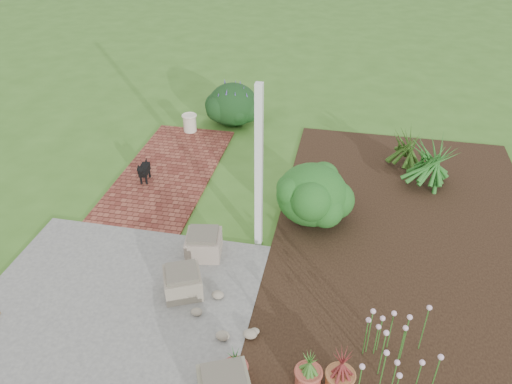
# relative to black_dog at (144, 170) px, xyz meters

# --- Properties ---
(ground) EXTENTS (80.00, 80.00, 0.00)m
(ground) POSITION_rel_black_dog_xyz_m (1.98, -1.31, -0.28)
(ground) COLOR #3B6921
(ground) RESTS_ON ground
(concrete_patio) EXTENTS (3.50, 3.50, 0.04)m
(concrete_patio) POSITION_rel_black_dog_xyz_m (0.73, -3.06, -0.26)
(concrete_patio) COLOR #61615F
(concrete_patio) RESTS_ON ground
(brick_path) EXTENTS (1.60, 3.50, 0.04)m
(brick_path) POSITION_rel_black_dog_xyz_m (0.28, 0.44, -0.26)
(brick_path) COLOR maroon
(brick_path) RESTS_ON ground
(garden_bed) EXTENTS (4.00, 7.00, 0.03)m
(garden_bed) POSITION_rel_black_dog_xyz_m (4.48, -0.81, -0.26)
(garden_bed) COLOR black
(garden_bed) RESTS_ON ground
(veranda_post) EXTENTS (0.10, 0.10, 2.50)m
(veranda_post) POSITION_rel_black_dog_xyz_m (2.28, -1.21, 0.97)
(veranda_post) COLOR white
(veranda_post) RESTS_ON ground
(stone_trough_mid) EXTENTS (0.62, 0.62, 0.31)m
(stone_trough_mid) POSITION_rel_black_dog_xyz_m (1.52, -2.44, -0.08)
(stone_trough_mid) COLOR gray
(stone_trough_mid) RESTS_ON concrete_patio
(stone_trough_far) EXTENTS (0.56, 0.56, 0.32)m
(stone_trough_far) POSITION_rel_black_dog_xyz_m (1.57, -1.65, -0.08)
(stone_trough_far) COLOR gray
(stone_trough_far) RESTS_ON concrete_patio
(black_dog) EXTENTS (0.17, 0.46, 0.40)m
(black_dog) POSITION_rel_black_dog_xyz_m (0.00, 0.00, 0.00)
(black_dog) COLOR black
(black_dog) RESTS_ON brick_path
(cream_ceramic_urn) EXTENTS (0.28, 0.28, 0.36)m
(cream_ceramic_urn) POSITION_rel_black_dog_xyz_m (0.17, 2.06, -0.06)
(cream_ceramic_urn) COLOR beige
(cream_ceramic_urn) RESTS_ON brick_path
(evergreen_shrub) EXTENTS (1.12, 1.12, 0.94)m
(evergreen_shrub) POSITION_rel_black_dog_xyz_m (2.96, -0.46, 0.22)
(evergreen_shrub) COLOR #154315
(evergreen_shrub) RESTS_ON garden_bed
(agapanthus_clump_back) EXTENTS (1.33, 1.33, 1.00)m
(agapanthus_clump_back) POSITION_rel_black_dog_xyz_m (4.82, 0.92, 0.25)
(agapanthus_clump_back) COLOR #0C3E13
(agapanthus_clump_back) RESTS_ON garden_bed
(agapanthus_clump_front) EXTENTS (1.11, 1.11, 0.85)m
(agapanthus_clump_front) POSITION_rel_black_dog_xyz_m (4.44, 1.49, 0.18)
(agapanthus_clump_front) COLOR #103609
(agapanthus_clump_front) RESTS_ON garden_bed
(pink_flower_patch) EXTENTS (1.40, 1.40, 0.69)m
(pink_flower_patch) POSITION_rel_black_dog_xyz_m (4.17, -3.09, 0.10)
(pink_flower_patch) COLOR #113D0F
(pink_flower_patch) RESTS_ON garden_bed
(terracotta_pot_bronze) EXTENTS (0.39, 0.39, 0.24)m
(terracotta_pot_bronze) POSITION_rel_black_dog_xyz_m (3.61, -3.47, -0.13)
(terracotta_pot_bronze) COLOR #9B5E34
(terracotta_pot_bronze) RESTS_ON garden_bed
(terracotta_pot_small_left) EXTENTS (0.34, 0.34, 0.23)m
(terracotta_pot_small_left) POSITION_rel_black_dog_xyz_m (3.27, -3.49, -0.13)
(terracotta_pot_small_left) COLOR #A04736
(terracotta_pot_small_left) RESTS_ON garden_bed
(terracotta_pot_small_right) EXTENTS (0.29, 0.29, 0.22)m
(terracotta_pot_small_right) POSITION_rel_black_dog_xyz_m (2.50, -3.58, -0.14)
(terracotta_pot_small_right) COLOR #9F3F36
(terracotta_pot_small_right) RESTS_ON garden_bed
(purple_flowering_bush) EXTENTS (1.26, 1.26, 0.90)m
(purple_flowering_bush) POSITION_rel_black_dog_xyz_m (0.94, 2.69, 0.17)
(purple_flowering_bush) COLOR black
(purple_flowering_bush) RESTS_ON ground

